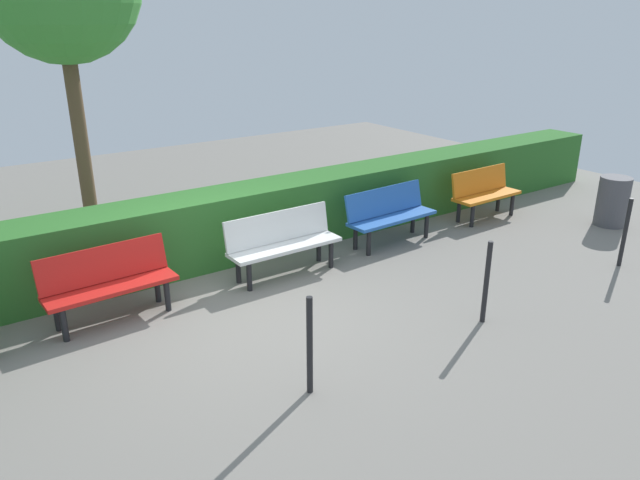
{
  "coord_description": "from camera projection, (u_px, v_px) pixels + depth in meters",
  "views": [
    {
      "loc": [
        2.85,
        5.71,
        3.36
      ],
      "look_at": [
        -1.36,
        -0.36,
        0.55
      ],
      "focal_mm": 33.35,
      "sensor_mm": 36.0,
      "label": 1
    }
  ],
  "objects": [
    {
      "name": "bench_blue",
      "position": [
        389.0,
        213.0,
        9.2
      ],
      "size": [
        1.56,
        0.54,
        0.86
      ],
      "rotation": [
        0.0,
        0.0,
        0.05
      ],
      "color": "blue",
      "rests_on": "ground_plane"
    },
    {
      "name": "railing_post_near",
      "position": [
        625.0,
        233.0,
        8.31
      ],
      "size": [
        0.06,
        0.06,
        1.0
      ],
      "primitive_type": "cylinder",
      "color": "black",
      "rests_on": "ground_plane"
    },
    {
      "name": "hedge_row",
      "position": [
        243.0,
        221.0,
        8.75
      ],
      "size": [
        15.62,
        0.78,
        1.01
      ],
      "primitive_type": "cube",
      "color": "#2D6B28",
      "rests_on": "ground_plane"
    },
    {
      "name": "railing_post_far",
      "position": [
        310.0,
        346.0,
        5.47
      ],
      "size": [
        0.06,
        0.06,
        1.0
      ],
      "primitive_type": "cylinder",
      "color": "black",
      "rests_on": "ground_plane"
    },
    {
      "name": "ground_plane",
      "position": [
        244.0,
        315.0,
        7.09
      ],
      "size": [
        19.62,
        19.62,
        0.0
      ],
      "primitive_type": "plane",
      "color": "gray"
    },
    {
      "name": "trash_bin",
      "position": [
        613.0,
        201.0,
        9.99
      ],
      "size": [
        0.51,
        0.51,
        0.84
      ],
      "primitive_type": "cylinder",
      "color": "#4C4C51",
      "rests_on": "ground_plane"
    },
    {
      "name": "bench_white",
      "position": [
        283.0,
        240.0,
        8.08
      ],
      "size": [
        1.61,
        0.47,
        0.86
      ],
      "rotation": [
        0.0,
        0.0,
        0.01
      ],
      "color": "white",
      "rests_on": "ground_plane"
    },
    {
      "name": "railing_post_mid",
      "position": [
        486.0,
        282.0,
        6.77
      ],
      "size": [
        0.06,
        0.06,
        1.0
      ],
      "primitive_type": "cylinder",
      "color": "black",
      "rests_on": "ground_plane"
    },
    {
      "name": "bench_red",
      "position": [
        109.0,
        280.0,
        6.86
      ],
      "size": [
        1.51,
        0.53,
        0.86
      ],
      "rotation": [
        0.0,
        0.0,
        0.04
      ],
      "color": "red",
      "rests_on": "ground_plane"
    },
    {
      "name": "bench_orange",
      "position": [
        484.0,
        191.0,
        10.33
      ],
      "size": [
        1.37,
        0.49,
        0.86
      ],
      "rotation": [
        0.0,
        0.0,
        0.02
      ],
      "color": "orange",
      "rests_on": "ground_plane"
    }
  ]
}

